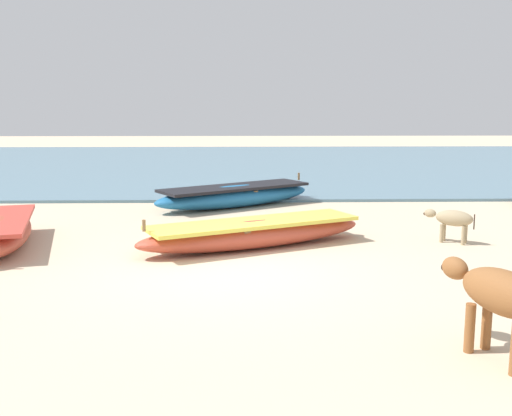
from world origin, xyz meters
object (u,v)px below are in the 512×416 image
object	(u,v)px
fishing_boat_4	(235,195)
cow_adult_brown	(499,295)
calf_far_dun	(452,219)
fishing_boat_1	(254,233)

from	to	relation	value
fishing_boat_4	cow_adult_brown	size ratio (longest dim) A/B	3.03
fishing_boat_4	calf_far_dun	size ratio (longest dim) A/B	4.96
fishing_boat_1	calf_far_dun	bearing A→B (deg)	158.62
calf_far_dun	fishing_boat_1	bearing A→B (deg)	38.48
fishing_boat_1	cow_adult_brown	world-z (taller)	cow_adult_brown
cow_adult_brown	fishing_boat_4	bearing A→B (deg)	-6.22
fishing_boat_1	calf_far_dun	distance (m)	3.80
fishing_boat_1	cow_adult_brown	distance (m)	5.69
calf_far_dun	fishing_boat_4	bearing A→B (deg)	-10.69
fishing_boat_4	fishing_boat_1	bearing A→B (deg)	-117.60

